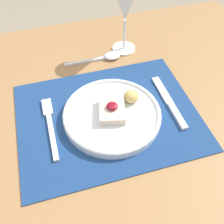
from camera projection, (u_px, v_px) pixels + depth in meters
ground_plane at (110, 220)px, 1.24m from camera, size 8.00×8.00×0.00m
dining_table at (108, 142)px, 0.74m from camera, size 1.15×0.92×0.77m
placemat at (108, 116)px, 0.65m from camera, size 0.44×0.35×0.00m
dinner_plate at (113, 114)px, 0.64m from camera, size 0.24×0.24×0.05m
fork at (50, 123)px, 0.63m from camera, size 0.02×0.19×0.01m
knife at (171, 105)px, 0.67m from camera, size 0.02×0.19×0.01m
spoon at (106, 57)px, 0.80m from camera, size 0.17×0.04×0.01m
wine_glass_near at (125, 9)px, 0.73m from camera, size 0.07×0.07×0.19m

